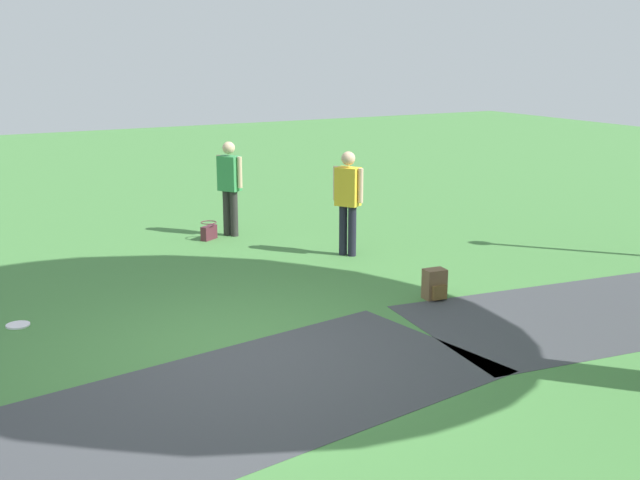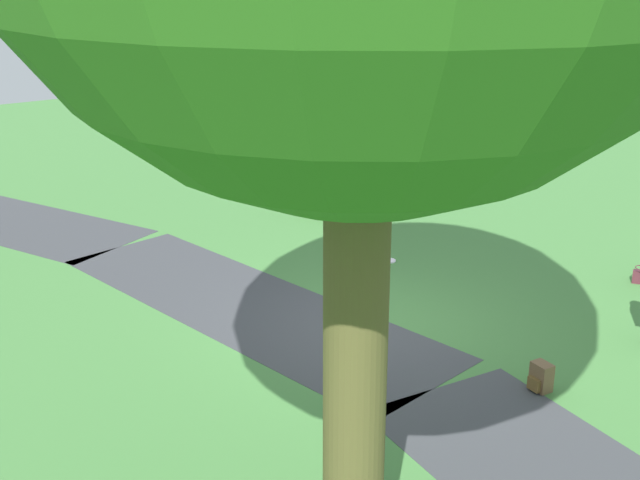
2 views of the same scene
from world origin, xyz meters
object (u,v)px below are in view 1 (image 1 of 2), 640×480
woman_with_handbag (230,182)px  spare_backpack_on_lawn (435,285)px  frisbee_on_grass (18,325)px  man_near_boulder (348,196)px  handbag_on_grass (209,232)px

woman_with_handbag → spare_backpack_on_lawn: size_ratio=4.12×
woman_with_handbag → frisbee_on_grass: bearing=37.5°
frisbee_on_grass → man_near_boulder: bearing=-169.7°
woman_with_handbag → spare_backpack_on_lawn: 4.75m
handbag_on_grass → frisbee_on_grass: 4.61m
man_near_boulder → handbag_on_grass: size_ratio=4.41×
man_near_boulder → handbag_on_grass: man_near_boulder is taller
handbag_on_grass → frisbee_on_grass: handbag_on_grass is taller
man_near_boulder → spare_backpack_on_lawn: bearing=87.2°
woman_with_handbag → frisbee_on_grass: (3.98, 3.05, -0.94)m
woman_with_handbag → man_near_boulder: bearing=117.8°
man_near_boulder → spare_backpack_on_lawn: (0.12, 2.46, -0.76)m
woman_with_handbag → frisbee_on_grass: 5.10m
handbag_on_grass → woman_with_handbag: bearing=-168.0°
spare_backpack_on_lawn → frisbee_on_grass: spare_backpack_on_lawn is taller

